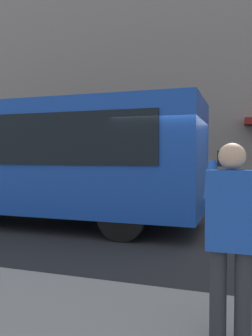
{
  "coord_description": "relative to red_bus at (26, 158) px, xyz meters",
  "views": [
    {
      "loc": [
        -1.22,
        7.56,
        1.75
      ],
      "look_at": [
        1.4,
        -0.24,
        1.45
      ],
      "focal_mm": 37.01,
      "sensor_mm": 36.0,
      "label": 1
    }
  ],
  "objects": [
    {
      "name": "ground_plane",
      "position": [
        -4.1,
        0.13,
        -1.68
      ],
      "size": [
        60.0,
        60.0,
        0.0
      ],
      "primitive_type": "plane",
      "color": "#232326"
    },
    {
      "name": "red_bus",
      "position": [
        0.0,
        0.0,
        0.0
      ],
      "size": [
        9.05,
        2.54,
        3.08
      ],
      "color": "#1947AD",
      "rests_on": "ground_plane"
    },
    {
      "name": "pedestrian_photographer",
      "position": [
        -5.25,
        4.73,
        -0.54
      ],
      "size": [
        0.53,
        0.52,
        1.7
      ],
      "color": "#2D2D33",
      "rests_on": "sidewalk_curb"
    },
    {
      "name": "building_facade_far",
      "position": [
        -4.12,
        -6.66,
        4.3
      ],
      "size": [
        28.0,
        1.55,
        12.0
      ],
      "color": "gray",
      "rests_on": "ground_plane"
    }
  ]
}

